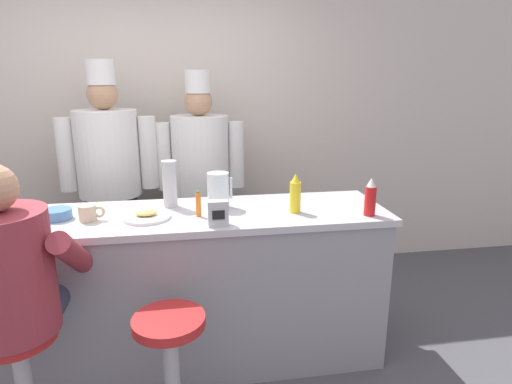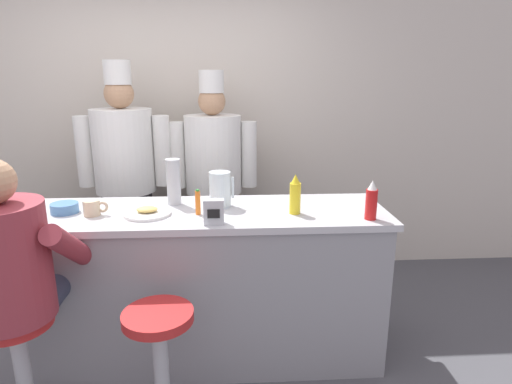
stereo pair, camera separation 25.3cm
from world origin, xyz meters
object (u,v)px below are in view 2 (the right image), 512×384
(mustard_bottle_yellow, at_px, (295,195))
(hot_sauce_bottle_orange, at_px, (198,202))
(water_pitcher_clear, at_px, (220,189))
(napkin_dispenser_chrome, at_px, (214,212))
(coffee_mug_tan, at_px, (93,208))
(cook_in_whites_near, at_px, (125,171))
(cook_in_whites_far, at_px, (214,173))
(cup_stack_steel, at_px, (174,182))
(diner_seated_maroon, at_px, (10,269))
(cereal_bowl, at_px, (65,208))
(empty_stool_round, at_px, (160,350))
(ketchup_bottle_red, at_px, (371,201))
(breakfast_plate, at_px, (147,212))

(mustard_bottle_yellow, bearing_deg, hot_sauce_bottle_orange, 178.54)
(water_pitcher_clear, distance_m, napkin_dispenser_chrome, 0.33)
(water_pitcher_clear, relative_size, coffee_mug_tan, 1.53)
(hot_sauce_bottle_orange, height_order, water_pitcher_clear, water_pitcher_clear)
(cook_in_whites_near, xyz_separation_m, cook_in_whites_far, (0.70, 0.05, -0.04))
(water_pitcher_clear, height_order, cup_stack_steel, cup_stack_steel)
(water_pitcher_clear, relative_size, diner_seated_maroon, 0.15)
(hot_sauce_bottle_orange, distance_m, cereal_bowl, 0.80)
(empty_stool_round, relative_size, cook_in_whites_far, 0.36)
(cook_in_whites_near, bearing_deg, hot_sauce_bottle_orange, -56.97)
(ketchup_bottle_red, distance_m, breakfast_plate, 1.29)
(hot_sauce_bottle_orange, relative_size, cook_in_whites_near, 0.08)
(napkin_dispenser_chrome, xyz_separation_m, cook_in_whites_near, (-0.75, 1.18, -0.02))
(coffee_mug_tan, height_order, cook_in_whites_far, cook_in_whites_far)
(hot_sauce_bottle_orange, xyz_separation_m, cook_in_whites_far, (0.05, 1.05, -0.06))
(ketchup_bottle_red, bearing_deg, cook_in_whites_near, 144.97)
(mustard_bottle_yellow, height_order, napkin_dispenser_chrome, mustard_bottle_yellow)
(ketchup_bottle_red, bearing_deg, coffee_mug_tan, 174.14)
(coffee_mug_tan, distance_m, empty_stool_round, 0.91)
(ketchup_bottle_red, bearing_deg, diner_seated_maroon, -169.57)
(water_pitcher_clear, xyz_separation_m, breakfast_plate, (-0.42, -0.15, -0.09))
(napkin_dispenser_chrome, relative_size, empty_stool_round, 0.21)
(breakfast_plate, bearing_deg, cereal_bowl, 171.76)
(ketchup_bottle_red, relative_size, cereal_bowl, 1.41)
(hot_sauce_bottle_orange, relative_size, diner_seated_maroon, 0.11)
(ketchup_bottle_red, height_order, diner_seated_maroon, diner_seated_maroon)
(mustard_bottle_yellow, relative_size, empty_stool_round, 0.36)
(cook_in_whites_near, bearing_deg, mustard_bottle_yellow, -39.77)
(napkin_dispenser_chrome, bearing_deg, diner_seated_maroon, -162.28)
(mustard_bottle_yellow, xyz_separation_m, hot_sauce_bottle_orange, (-0.57, 0.01, -0.04))
(breakfast_plate, relative_size, cereal_bowl, 1.72)
(ketchup_bottle_red, xyz_separation_m, cup_stack_steel, (-1.15, 0.37, 0.04))
(breakfast_plate, bearing_deg, ketchup_bottle_red, -6.81)
(breakfast_plate, relative_size, cook_in_whites_near, 0.15)
(hot_sauce_bottle_orange, xyz_separation_m, empty_stool_round, (-0.17, -0.52, -0.62))
(mustard_bottle_yellow, distance_m, cook_in_whites_near, 1.59)
(hot_sauce_bottle_orange, bearing_deg, empty_stool_round, -108.65)
(cereal_bowl, bearing_deg, empty_stool_round, -43.93)
(cereal_bowl, distance_m, cook_in_whites_far, 1.29)
(breakfast_plate, height_order, napkin_dispenser_chrome, napkin_dispenser_chrome)
(hot_sauce_bottle_orange, bearing_deg, cook_in_whites_near, 123.03)
(water_pitcher_clear, height_order, empty_stool_round, water_pitcher_clear)
(cup_stack_steel, bearing_deg, ketchup_bottle_red, -17.77)
(ketchup_bottle_red, distance_m, cook_in_whites_near, 1.99)
(water_pitcher_clear, bearing_deg, cook_in_whites_far, 94.69)
(mustard_bottle_yellow, bearing_deg, cup_stack_steel, 162.02)
(mustard_bottle_yellow, relative_size, water_pitcher_clear, 1.08)
(mustard_bottle_yellow, height_order, coffee_mug_tan, mustard_bottle_yellow)
(cook_in_whites_far, bearing_deg, diner_seated_maroon, -120.75)
(hot_sauce_bottle_orange, height_order, cup_stack_steel, cup_stack_steel)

